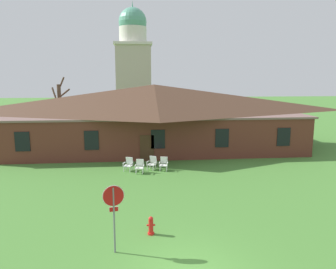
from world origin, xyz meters
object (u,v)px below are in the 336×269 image
(stop_sign, at_px, (114,205))
(fire_hydrant, at_px, (151,226))
(lawn_chair_near_door, at_px, (140,166))
(lawn_chair_by_porch, at_px, (129,164))
(lawn_chair_left_end, at_px, (152,163))
(lawn_chair_middle, at_px, (164,163))

(stop_sign, relative_size, fire_hydrant, 3.35)
(lawn_chair_near_door, bearing_deg, lawn_chair_by_porch, 141.05)
(lawn_chair_by_porch, height_order, lawn_chair_left_end, same)
(lawn_chair_left_end, bearing_deg, lawn_chair_by_porch, -173.87)
(stop_sign, height_order, lawn_chair_near_door, stop_sign)
(fire_hydrant, bearing_deg, lawn_chair_left_end, 86.93)
(lawn_chair_middle, xyz_separation_m, fire_hydrant, (-1.33, -9.54, -0.12))
(lawn_chair_by_porch, relative_size, fire_hydrant, 1.21)
(lawn_chair_middle, bearing_deg, lawn_chair_left_end, 160.08)
(lawn_chair_by_porch, bearing_deg, stop_sign, -91.35)
(lawn_chair_by_porch, distance_m, lawn_chair_near_door, 1.00)
(lawn_chair_by_porch, distance_m, lawn_chair_left_end, 1.70)
(lawn_chair_near_door, xyz_separation_m, lawn_chair_middle, (1.71, 0.52, 0.00))
(stop_sign, bearing_deg, lawn_chair_left_end, 80.10)
(lawn_chair_left_end, relative_size, lawn_chair_middle, 1.00)
(lawn_chair_near_door, distance_m, lawn_chair_middle, 1.79)
(fire_hydrant, bearing_deg, lawn_chair_middle, 82.04)
(fire_hydrant, bearing_deg, stop_sign, -137.25)
(fire_hydrant, bearing_deg, lawn_chair_near_door, 92.41)
(stop_sign, xyz_separation_m, lawn_chair_near_door, (1.04, 10.33, -1.38))
(lawn_chair_left_end, bearing_deg, fire_hydrant, -93.07)
(lawn_chair_by_porch, xyz_separation_m, lawn_chair_left_end, (1.69, 0.18, 0.00))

